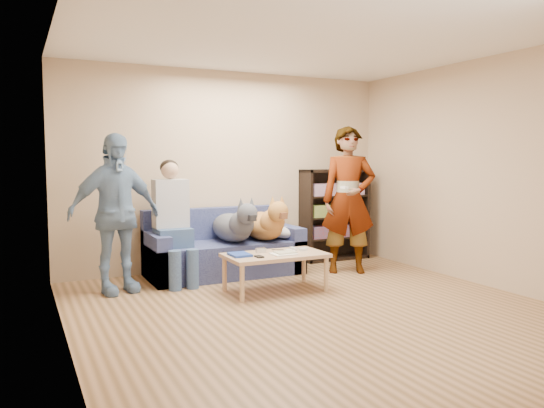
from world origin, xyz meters
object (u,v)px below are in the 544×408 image
dog_gray (235,226)px  person_seated (173,217)px  person_standing_right (349,200)px  dog_tan (265,224)px  coffee_table (275,258)px  notebook_blue (240,255)px  camera_silver (261,250)px  sofa (223,252)px  person_standing_left (115,214)px  bookshelf (334,212)px

dog_gray → person_seated: bearing=176.2°
person_standing_right → person_seated: 2.21m
dog_tan → coffee_table: bearing=-108.2°
notebook_blue → camera_silver: 0.29m
camera_silver → dog_gray: bearing=90.0°
sofa → person_seated: person_seated is taller
person_seated → dog_gray: (0.76, -0.05, -0.14)m
notebook_blue → dog_tan: (0.68, 0.81, 0.20)m
notebook_blue → dog_tan: bearing=49.9°
person_standing_left → coffee_table: (1.58, -0.72, -0.49)m
person_standing_right → notebook_blue: 1.80m
camera_silver → coffee_table: 0.18m
person_seated → dog_tan: bearing=-4.0°
dog_tan → notebook_blue: bearing=-130.1°
camera_silver → bookshelf: 2.09m
person_standing_left → camera_silver: (1.46, -0.60, -0.42)m
coffee_table → dog_tan: bearing=71.8°
person_seated → person_standing_right: bearing=-12.1°
person_standing_right → dog_tan: (-0.99, 0.38, -0.29)m
notebook_blue → bookshelf: 2.36m
notebook_blue → coffee_table: notebook_blue is taller
sofa → person_standing_right: bearing=-21.6°
person_seated → sofa: bearing=10.7°
camera_silver → dog_tan: 0.86m
dog_tan → dog_gray: bearing=175.7°
notebook_blue → dog_tan: 1.08m
person_seated → notebook_blue: bearing=-61.6°
camera_silver → notebook_blue: bearing=-166.0°
person_standing_left → coffee_table: size_ratio=1.57×
notebook_blue → dog_gray: 0.91m
person_standing_left → camera_silver: 1.63m
person_standing_right → person_seated: size_ratio=1.27×
person_standing_left → notebook_blue: size_ratio=6.66×
sofa → bookshelf: 1.86m
dog_gray → dog_tan: bearing=-4.3°
person_standing_left → dog_tan: person_standing_left is taller
person_standing_right → bookshelf: size_ratio=1.43×
sofa → bookshelf: bookshelf is taller
person_seated → dog_tan: size_ratio=1.26×
bookshelf → sofa: bearing=-172.6°
dog_tan → person_standing_right: bearing=-20.9°
camera_silver → dog_gray: dog_gray is taller
person_standing_right → sofa: size_ratio=0.98×
person_standing_left → coffee_table: 1.80m
notebook_blue → camera_silver: bearing=14.0°
dog_tan → coffee_table: (-0.28, -0.86, -0.26)m
person_standing_right → person_standing_left: bearing=-159.4°
notebook_blue → bookshelf: (1.99, 1.25, 0.25)m
sofa → person_seated: bearing=-169.3°
person_standing_left → sofa: size_ratio=0.91×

